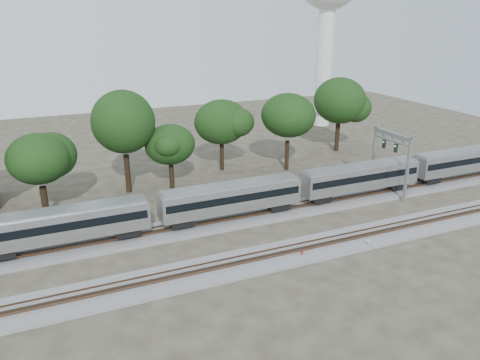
# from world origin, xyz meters

# --- Properties ---
(ground) EXTENTS (160.00, 160.00, 0.00)m
(ground) POSITION_xyz_m (0.00, 0.00, 0.00)
(ground) COLOR #383328
(ground) RESTS_ON ground
(track_far) EXTENTS (160.00, 5.00, 0.73)m
(track_far) POSITION_xyz_m (0.00, 6.00, 0.21)
(track_far) COLOR slate
(track_far) RESTS_ON ground
(track_near) EXTENTS (160.00, 5.00, 0.73)m
(track_near) POSITION_xyz_m (0.00, -4.00, 0.21)
(track_near) COLOR slate
(track_near) RESTS_ON ground
(train) EXTENTS (125.82, 3.06, 4.51)m
(train) POSITION_xyz_m (20.33, 6.00, 3.16)
(train) COLOR silver
(train) RESTS_ON ground
(switch_stand_red) EXTENTS (0.29, 0.05, 0.90)m
(switch_stand_red) POSITION_xyz_m (4.84, -5.27, 0.57)
(switch_stand_red) COLOR #512D19
(switch_stand_red) RESTS_ON ground
(switch_stand_white) EXTENTS (0.30, 0.08, 0.94)m
(switch_stand_white) POSITION_xyz_m (12.47, -5.88, 0.60)
(switch_stand_white) COLOR #512D19
(switch_stand_white) RESTS_ON ground
(switch_lever) EXTENTS (0.54, 0.37, 0.30)m
(switch_lever) POSITION_xyz_m (7.41, -5.68, 0.15)
(switch_lever) COLOR #512D19
(switch_lever) RESTS_ON ground
(water_tower) EXTENTS (12.49, 12.49, 34.57)m
(water_tower) POSITION_xyz_m (39.88, 45.81, 25.61)
(water_tower) COLOR silver
(water_tower) RESTS_ON ground
(signal_gantry) EXTENTS (0.60, 7.11, 8.65)m
(signal_gantry) POSITION_xyz_m (24.93, 6.00, 6.30)
(signal_gantry) COLOR gray
(signal_gantry) RESTS_ON ground
(tree_2) EXTENTS (7.60, 7.60, 10.72)m
(tree_2) POSITION_xyz_m (-18.45, 16.01, 7.46)
(tree_2) COLOR black
(tree_2) RESTS_ON ground
(tree_3) EXTENTS (10.10, 10.10, 14.23)m
(tree_3) POSITION_xyz_m (-7.59, 20.81, 9.92)
(tree_3) COLOR black
(tree_3) RESTS_ON ground
(tree_4) EXTENTS (6.50, 6.50, 9.17)m
(tree_4) POSITION_xyz_m (-1.63, 19.94, 6.37)
(tree_4) COLOR black
(tree_4) RESTS_ON ground
(tree_5) EXTENTS (7.90, 7.90, 11.13)m
(tree_5) POSITION_xyz_m (7.85, 24.65, 7.75)
(tree_5) COLOR black
(tree_5) RESTS_ON ground
(tree_6) EXTENTS (8.91, 8.91, 12.56)m
(tree_6) POSITION_xyz_m (17.33, 20.72, 8.75)
(tree_6) COLOR black
(tree_6) RESTS_ON ground
(tree_7) EXTENTS (9.24, 9.24, 13.03)m
(tree_7) POSITION_xyz_m (30.94, 26.79, 9.08)
(tree_7) COLOR black
(tree_7) RESTS_ON ground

